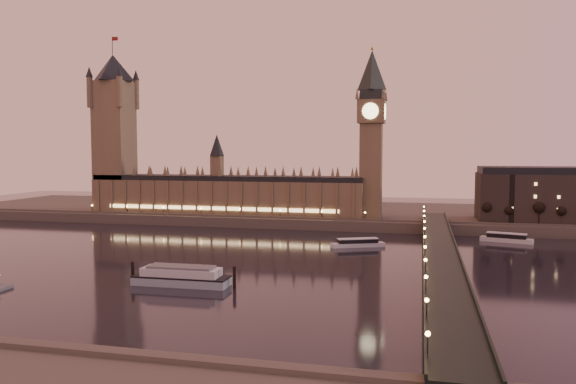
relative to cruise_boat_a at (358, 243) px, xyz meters
name	(u,v)px	position (x,y,z in m)	size (l,w,h in m)	color
ground	(219,261)	(-54.16, -50.21, -1.88)	(700.00, 700.00, 0.00)	black
far_embankment	(342,214)	(-24.16, 114.79, 1.12)	(560.00, 130.00, 6.00)	#423D35
palace_of_westminster	(226,190)	(-94.29, 70.78, 19.83)	(180.00, 26.62, 52.00)	brown
victoria_tower	(114,124)	(-174.16, 70.79, 63.91)	(31.68, 31.68, 118.00)	brown
big_ben	(371,123)	(-0.18, 70.78, 62.07)	(17.68, 17.68, 104.00)	brown
westminster_bridge	(439,258)	(37.45, -50.21, 3.64)	(13.20, 260.00, 15.30)	black
bare_tree_0	(487,209)	(66.67, 58.79, 12.66)	(5.64, 5.64, 11.46)	black
bare_tree_1	(511,209)	(79.57, 58.79, 12.66)	(5.64, 5.64, 11.46)	black
bare_tree_2	(536,210)	(92.46, 58.79, 12.66)	(5.64, 5.64, 11.46)	black
bare_tree_3	(561,210)	(105.36, 58.79, 12.66)	(5.64, 5.64, 11.46)	black
cruise_boat_a	(358,243)	(0.00, 0.00, 0.00)	(26.67, 16.14, 4.26)	silver
cruise_boat_b	(506,238)	(73.72, 32.62, 0.22)	(26.58, 13.23, 4.76)	silver
moored_barge	(181,276)	(-52.08, -93.36, 1.21)	(39.94, 10.17, 7.32)	#889EAD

